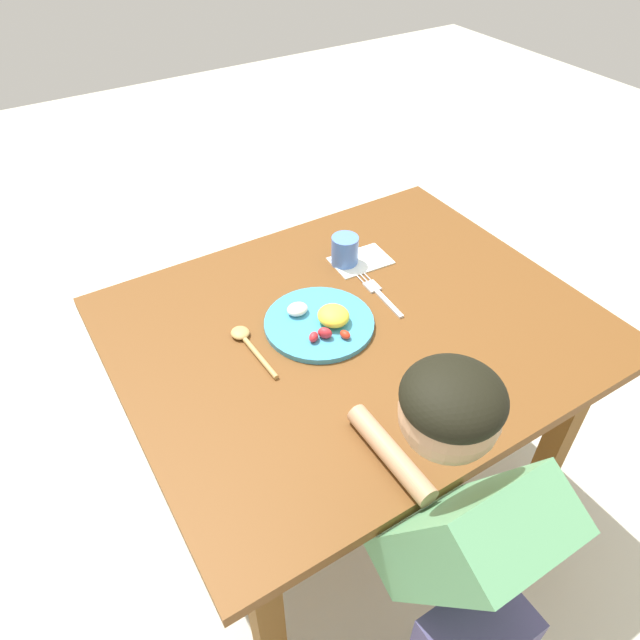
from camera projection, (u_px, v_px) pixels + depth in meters
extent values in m
plane|color=beige|center=(347.00, 493.00, 1.86)|extent=(8.00, 8.00, 0.00)
cube|color=brown|center=(356.00, 328.00, 1.38)|extent=(1.11, 0.90, 0.03)
cube|color=brown|center=(267.00, 622.00, 1.23)|extent=(0.06, 0.06, 0.71)
cube|color=brown|center=(556.00, 442.00, 1.58)|extent=(0.06, 0.06, 0.71)
cube|color=brown|center=(156.00, 408.00, 1.67)|extent=(0.06, 0.06, 0.71)
cube|color=brown|center=(401.00, 304.00, 2.02)|extent=(0.06, 0.06, 0.71)
cylinder|color=#3E95BF|center=(319.00, 323.00, 1.36)|extent=(0.26, 0.26, 0.01)
ellipsoid|color=yellow|center=(333.00, 316.00, 1.34)|extent=(0.07, 0.08, 0.04)
ellipsoid|color=red|center=(314.00, 337.00, 1.30)|extent=(0.03, 0.03, 0.02)
ellipsoid|color=red|center=(325.00, 333.00, 1.31)|extent=(0.04, 0.04, 0.03)
ellipsoid|color=red|center=(345.00, 335.00, 1.31)|extent=(0.02, 0.03, 0.02)
ellipsoid|color=silver|center=(297.00, 309.00, 1.37)|extent=(0.05, 0.04, 0.03)
cube|color=silver|center=(389.00, 304.00, 1.42)|extent=(0.02, 0.11, 0.01)
cube|color=silver|center=(372.00, 286.00, 1.48)|extent=(0.03, 0.04, 0.01)
cylinder|color=silver|center=(368.00, 277.00, 1.51)|extent=(0.01, 0.04, 0.00)
cylinder|color=silver|center=(364.00, 278.00, 1.50)|extent=(0.01, 0.04, 0.00)
cylinder|color=silver|center=(360.00, 279.00, 1.50)|extent=(0.01, 0.04, 0.00)
cylinder|color=tan|center=(260.00, 358.00, 1.28)|extent=(0.02, 0.14, 0.01)
ellipsoid|color=tan|center=(240.00, 333.00, 1.34)|extent=(0.04, 0.05, 0.02)
cylinder|color=#527FDB|center=(345.00, 251.00, 1.53)|extent=(0.07, 0.07, 0.08)
cube|color=#599966|center=(464.00, 537.00, 0.94)|extent=(0.20, 0.27, 0.38)
sphere|color=tan|center=(450.00, 413.00, 0.84)|extent=(0.15, 0.15, 0.15)
ellipsoid|color=black|center=(453.00, 397.00, 0.82)|extent=(0.16, 0.16, 0.08)
cylinder|color=tan|center=(390.00, 453.00, 1.07)|extent=(0.04, 0.23, 0.04)
cube|color=white|center=(361.00, 261.00, 1.56)|extent=(0.16, 0.12, 0.00)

